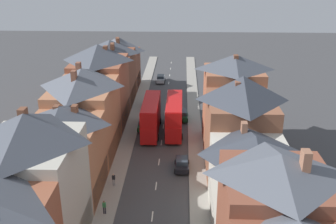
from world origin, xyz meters
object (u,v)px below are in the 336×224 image
Objects in this scene: car_near_silver at (182,115)px; car_parked_left_a at (144,124)px; car_near_blue at (161,79)px; car_mid_white at (149,102)px; double_decker_bus_mid_street at (174,115)px; double_decker_bus_lead at (151,116)px; pedestrian_far_left at (114,179)px; car_parked_right_a at (182,163)px; pedestrian_mid_right at (104,207)px.

car_near_silver is 0.95× the size of car_parked_left_a.
car_near_blue is 15.40m from car_mid_white.
double_decker_bus_mid_street is 5.38m from car_parked_left_a.
pedestrian_far_left is (-3.27, -15.98, -1.78)m from double_decker_bus_lead.
car_parked_right_a is (4.91, -11.47, -2.00)m from double_decker_bus_lead.
pedestrian_mid_right reaches higher than car_parked_left_a.
car_near_blue is 48.52m from pedestrian_mid_right.
double_decker_bus_mid_street is 12.25m from car_mid_white.
car_near_blue is at bearing 97.74° from double_decker_bus_mid_street.
car_near_blue is (0.01, 26.80, -1.99)m from double_decker_bus_lead.
double_decker_bus_lead reaches higher than car_near_silver.
car_near_blue is at bearing 102.91° from car_near_silver.
double_decker_bus_mid_street reaches higher than car_parked_right_a.
double_decker_bus_lead reaches higher than car_parked_left_a.
double_decker_bus_lead is 21.94m from pedestrian_mid_right.
car_parked_left_a is at bearing 83.51° from pedestrian_far_left.
car_mid_white is at bearing 85.87° from pedestrian_far_left.
car_parked_left_a is at bearing -90.00° from car_mid_white.
car_near_blue is 21.93m from car_near_silver.
pedestrian_mid_right is (-2.04, -23.03, 0.22)m from car_parked_left_a.
car_near_blue is at bearing 85.62° from pedestrian_far_left.
pedestrian_far_left is at bearing -101.57° from double_decker_bus_lead.
pedestrian_mid_right and pedestrian_far_left have the same top height.
double_decker_bus_mid_street is 2.71× the size of car_parked_right_a.
car_parked_left_a is 0.98× the size of car_mid_white.
pedestrian_far_left reaches higher than car_mid_white.
car_mid_white is (-6.20, 6.03, 0.01)m from car_near_silver.
double_decker_bus_lead is 2.57× the size of car_near_blue.
car_parked_right_a is at bearing -82.70° from car_near_blue.
pedestrian_far_left is at bearing -151.11° from car_parked_right_a.
double_decker_bus_mid_street is at bearing 6.16° from double_decker_bus_lead.
car_parked_left_a is (-1.29, 1.42, -2.00)m from double_decker_bus_lead.
double_decker_bus_lead is 12.63m from car_parked_right_a.
car_parked_right_a is 0.87× the size of car_mid_white.
pedestrian_mid_right is at bearing -107.48° from double_decker_bus_mid_street.
car_mid_white is at bearing -94.84° from car_near_blue.
car_near_blue is 0.94× the size of car_parked_left_a.
double_decker_bus_lead is 2.77m from car_parked_left_a.
pedestrian_far_left is at bearing -96.49° from car_parked_left_a.
pedestrian_far_left reaches higher than car_parked_left_a.
pedestrian_mid_right reaches higher than car_near_silver.
pedestrian_mid_right is at bearing -95.05° from car_parked_left_a.
car_mid_white is (-1.30, -15.34, 0.02)m from car_near_blue.
double_decker_bus_mid_street is 17.84m from pedestrian_far_left.
car_parked_right_a is at bearing -74.86° from car_mid_white.
car_near_silver reaches higher than car_near_blue.
double_decker_bus_mid_street reaches higher than car_parked_left_a.
car_near_blue reaches higher than car_parked_right_a.
car_near_blue is at bearing 85.16° from car_mid_white.
car_parked_right_a is 13.07m from pedestrian_mid_right.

